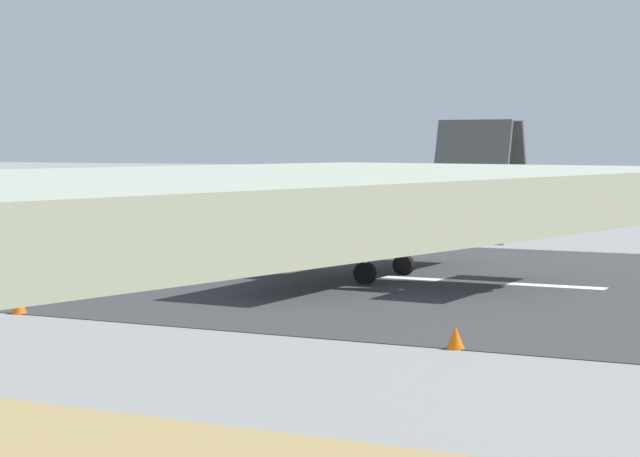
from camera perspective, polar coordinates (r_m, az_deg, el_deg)
ground_plane at (r=40.96m, az=8.10°, el=-2.65°), size 400.00×400.00×0.00m
runway_strip at (r=40.95m, az=8.12°, el=-2.63°), size 240.00×26.00×0.02m
fighter_jet at (r=42.20m, az=0.98°, el=0.90°), size 16.68×14.80×5.63m
crew_person at (r=58.05m, az=-11.41°, el=0.13°), size 0.32×0.70×1.65m
marker_cone_near at (r=27.76m, az=6.63°, el=-5.30°), size 0.44×0.44×0.55m
marker_cone_mid at (r=34.32m, az=-14.47°, el=-3.59°), size 0.44×0.44×0.55m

